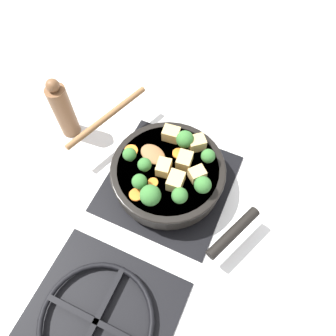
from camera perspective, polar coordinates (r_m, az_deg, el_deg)
name	(u,v)px	position (r m, az deg, el deg)	size (l,w,h in m)	color
ground_plane	(168,184)	(0.85, 0.00, -2.72)	(2.40, 2.40, 0.00)	white
front_burner_grate	(168,181)	(0.84, 0.00, -2.35)	(0.31, 0.31, 0.03)	black
rear_burner_grate	(97,322)	(0.77, -12.28, -24.72)	(0.31, 0.31, 0.03)	black
skillet_pan	(169,174)	(0.80, 0.11, -0.97)	(0.37, 0.30, 0.06)	black
wooden_spoon	(125,131)	(0.84, -7.54, 6.37)	(0.25, 0.26, 0.02)	olive
tofu_cube_center_large	(171,134)	(0.81, 0.54, 5.96)	(0.04, 0.03, 0.03)	#DBB770
tofu_cube_near_handle	(176,181)	(0.74, 1.33, -2.31)	(0.04, 0.03, 0.03)	#DBB770
tofu_cube_east_chunk	(184,161)	(0.77, 2.88, 1.31)	(0.04, 0.03, 0.03)	#DBB770
tofu_cube_west_chunk	(197,174)	(0.76, 5.08, -1.04)	(0.04, 0.03, 0.03)	#DBB770
tofu_cube_back_piece	(164,167)	(0.76, -0.76, 0.10)	(0.04, 0.03, 0.03)	#DBB770
tofu_cube_front_piece	(197,143)	(0.80, 5.01, 4.36)	(0.04, 0.03, 0.03)	#DBB770
broccoli_floret_near_spoon	(139,182)	(0.74, -4.99, -2.39)	(0.04, 0.04, 0.04)	#709956
broccoli_floret_center_top	(185,139)	(0.79, 2.97, 5.00)	(0.04, 0.04, 0.05)	#709956
broccoli_floret_east_rim	(180,196)	(0.72, 2.05, -4.83)	(0.04, 0.04, 0.04)	#709956
broccoli_floret_west_rim	(208,156)	(0.77, 6.99, 2.06)	(0.03, 0.03, 0.04)	#709956
broccoli_floret_north_edge	(130,155)	(0.78, -6.71, 2.35)	(0.03, 0.03, 0.04)	#709956
broccoli_floret_south_cluster	(145,165)	(0.76, -4.11, 0.56)	(0.03, 0.03, 0.04)	#709956
broccoli_floret_mid_floret	(203,185)	(0.73, 6.06, -2.96)	(0.04, 0.04, 0.05)	#709956
broccoli_floret_small_inner	(152,196)	(0.72, -2.85, -4.88)	(0.05, 0.05, 0.05)	#709956
carrot_slice_orange_thin	(153,183)	(0.76, -2.63, -2.54)	(0.02, 0.02, 0.01)	orange
carrot_slice_near_center	(136,195)	(0.75, -5.60, -4.65)	(0.03, 0.03, 0.01)	orange
carrot_slice_edge_slice	(178,154)	(0.80, 1.81, 2.54)	(0.03, 0.03, 0.01)	orange
carrot_slice_under_broccoli	(131,151)	(0.81, -6.45, 3.02)	(0.03, 0.03, 0.01)	orange
pepper_mill	(63,110)	(0.91, -17.80, 9.61)	(0.05, 0.05, 0.20)	brown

